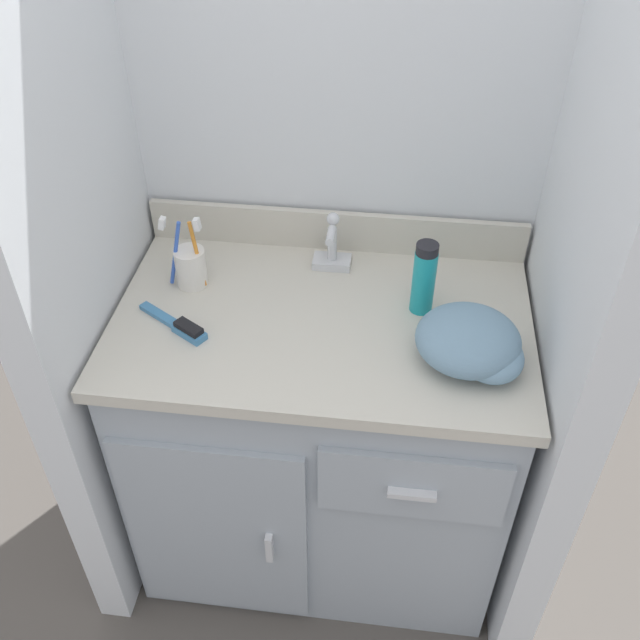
{
  "coord_description": "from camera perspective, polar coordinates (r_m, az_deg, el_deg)",
  "views": [
    {
      "loc": [
        0.14,
        -1.18,
        1.82
      ],
      "look_at": [
        0.0,
        -0.03,
        0.83
      ],
      "focal_mm": 40.0,
      "sensor_mm": 36.0,
      "label": 1
    }
  ],
  "objects": [
    {
      "name": "ground_plane",
      "position": [
        2.17,
        0.1,
        -16.48
      ],
      "size": [
        6.0,
        6.0,
        0.0
      ],
      "primitive_type": "plane",
      "color": "#4C4742"
    },
    {
      "name": "wall_back",
      "position": [
        1.68,
        1.59,
        15.03
      ],
      "size": [
        1.1,
        0.08,
        2.2
      ],
      "primitive_type": "cube",
      "color": "silver",
      "rests_on": "ground_plane"
    },
    {
      "name": "wall_left",
      "position": [
        1.53,
        -19.42,
        9.89
      ],
      "size": [
        0.08,
        0.65,
        2.2
      ],
      "primitive_type": "cube",
      "color": "silver",
      "rests_on": "ground_plane"
    },
    {
      "name": "wall_right",
      "position": [
        1.43,
        20.98,
        7.26
      ],
      "size": [
        0.08,
        0.65,
        2.2
      ],
      "primitive_type": "cube",
      "color": "silver",
      "rests_on": "ground_plane"
    },
    {
      "name": "vanity",
      "position": [
        1.83,
        0.05,
        -9.26
      ],
      "size": [
        0.92,
        0.58,
        0.81
      ],
      "color": "#9EA8B2",
      "rests_on": "ground_plane"
    },
    {
      "name": "backsplash",
      "position": [
        1.75,
        1.25,
        7.18
      ],
      "size": [
        0.92,
        0.02,
        0.1
      ],
      "color": "beige",
      "rests_on": "vanity"
    },
    {
      "name": "sink_faucet",
      "position": [
        1.68,
        0.97,
        5.7
      ],
      "size": [
        0.09,
        0.09,
        0.14
      ],
      "color": "silver",
      "rests_on": "vanity"
    },
    {
      "name": "toothbrush_cup",
      "position": [
        1.65,
        -10.33,
        4.29
      ],
      "size": [
        0.09,
        0.07,
        0.18
      ],
      "color": "white",
      "rests_on": "vanity"
    },
    {
      "name": "shaving_cream_can",
      "position": [
        1.55,
        8.32,
        3.33
      ],
      "size": [
        0.05,
        0.05,
        0.17
      ],
      "color": "teal",
      "rests_on": "vanity"
    },
    {
      "name": "hairbrush",
      "position": [
        1.55,
        -11.12,
        -0.47
      ],
      "size": [
        0.18,
        0.12,
        0.03
      ],
      "rotation": [
        0.0,
        0.0,
        -0.56
      ],
      "color": "teal",
      "rests_on": "vanity"
    },
    {
      "name": "hand_towel",
      "position": [
        1.46,
        12.16,
        -1.84
      ],
      "size": [
        0.22,
        0.21,
        0.1
      ],
      "color": "#6B8EA8",
      "rests_on": "vanity"
    }
  ]
}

